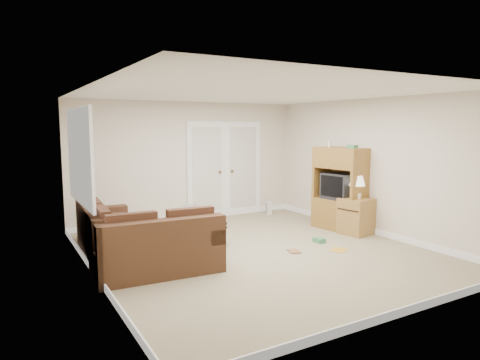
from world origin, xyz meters
TOP-DOWN VIEW (x-y plane):
  - floor at (0.00, 0.00)m, footprint 5.50×5.50m
  - ceiling at (0.00, 0.00)m, footprint 5.00×5.50m
  - wall_left at (-2.50, 0.00)m, footprint 0.02×5.50m
  - wall_right at (2.50, 0.00)m, footprint 0.02×5.50m
  - wall_back at (0.00, 2.75)m, footprint 5.00×0.02m
  - wall_front at (0.00, -2.75)m, footprint 5.00×0.02m
  - baseboards at (0.00, 0.00)m, footprint 5.00×5.50m
  - french_doors at (0.85, 2.71)m, footprint 1.80×0.05m
  - window_left at (-2.46, 1.00)m, footprint 0.05×1.92m
  - sectional_sofa at (-1.90, 0.49)m, footprint 1.77×2.67m
  - coffee_table at (-0.56, 1.02)m, footprint 0.58×1.04m
  - tv_armoire at (2.20, 0.51)m, footprint 0.68×1.06m
  - side_cabinet at (2.20, 0.07)m, footprint 0.59×0.59m
  - space_heater at (1.79, 2.38)m, footprint 0.14×0.12m
  - floor_magazine at (1.19, -0.58)m, footprint 0.36×0.33m
  - floor_greenbox at (1.22, -0.06)m, footprint 0.15×0.20m
  - floor_book at (0.42, -0.27)m, footprint 0.22×0.27m

SIDE VIEW (x-z plane):
  - floor at x=0.00m, z-range 0.00..0.00m
  - floor_magazine at x=1.19m, z-range 0.00..0.01m
  - floor_book at x=0.42m, z-range 0.00..0.02m
  - floor_greenbox at x=1.22m, z-range 0.00..0.08m
  - baseboards at x=0.00m, z-range 0.00..0.10m
  - space_heater at x=1.79m, z-range 0.00..0.30m
  - coffee_table at x=-0.56m, z-range -0.12..0.57m
  - sectional_sofa at x=-1.90m, z-range -0.09..0.71m
  - side_cabinet at x=2.20m, z-range -0.15..0.94m
  - tv_armoire at x=2.20m, z-range -0.05..1.66m
  - french_doors at x=0.85m, z-range -0.03..2.10m
  - wall_left at x=-2.50m, z-range 0.00..2.50m
  - wall_right at x=2.50m, z-range 0.00..2.50m
  - wall_back at x=0.00m, z-range 0.00..2.50m
  - wall_front at x=0.00m, z-range 0.00..2.50m
  - window_left at x=-2.46m, z-range 0.84..2.26m
  - ceiling at x=0.00m, z-range 2.49..2.51m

